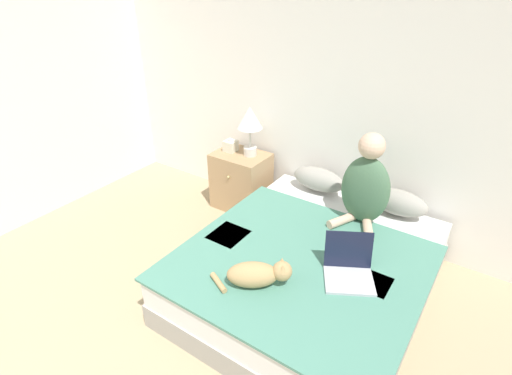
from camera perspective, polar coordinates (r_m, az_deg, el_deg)
wall_back at (r=3.67m, az=8.94°, el=13.39°), size 5.49×0.05×2.55m
bed at (r=3.13m, az=7.70°, el=-11.75°), size 1.66×1.92×0.43m
pillow_near at (r=3.70m, az=8.93°, el=1.17°), size 0.49×0.23×0.21m
pillow_far at (r=3.51m, az=19.57°, el=-1.98°), size 0.49×0.23×0.21m
person_sitting at (r=3.21m, az=15.39°, el=0.25°), size 0.39×0.38×0.76m
cat_tabby at (r=2.61m, az=0.28°, el=-12.24°), size 0.50×0.35×0.19m
laptop_open at (r=2.77m, az=13.11°, el=-11.32°), size 0.43×0.43×0.27m
nightstand at (r=4.13m, az=-2.14°, el=0.97°), size 0.54×0.43×0.60m
table_lamp at (r=3.85m, az=-0.89°, el=9.44°), size 0.24×0.24×0.49m
tissue_box at (r=4.06m, az=-3.65°, el=5.99°), size 0.12×0.12×0.14m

